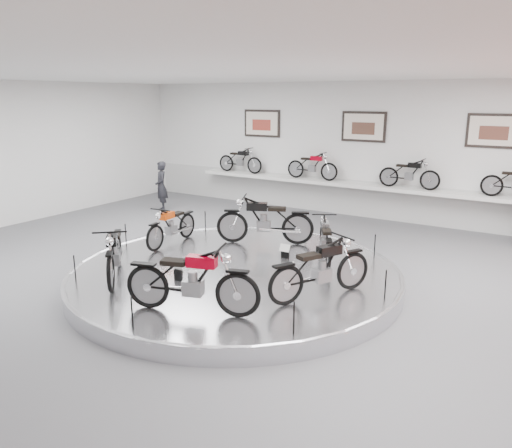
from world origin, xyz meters
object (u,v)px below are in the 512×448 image
Objects in this scene: shelf at (357,185)px; bike_a at (325,239)px; bike_c at (171,225)px; bike_e at (192,280)px; bike_f at (321,268)px; bike_b at (265,220)px; visitor at (161,186)px; display_platform at (235,276)px; bike_d at (114,252)px.

shelf is 7.36× the size of bike_a.
shelf is at bearing 154.28° from bike_c.
bike_e reaches higher than bike_f.
shelf is at bearing -120.85° from bike_b.
bike_f is at bearing 30.70° from bike_e.
visitor reaches higher than bike_b.
visitor is at bearing 87.54° from bike_f.
display_platform is 2.34m from bike_d.
bike_b is 1.02× the size of bike_e.
bike_f reaches higher than bike_c.
bike_c is at bearing -5.55° from visitor.
bike_f is at bearing 8.93° from visitor.
bike_c is (-2.15, 0.59, 0.60)m from display_platform.
bike_f is at bearing -11.73° from display_platform.
bike_f is (0.77, -1.86, 0.07)m from bike_a.
visitor is at bearing 144.43° from display_platform.
bike_a is 4.15m from bike_d.
bike_d is 1.08× the size of visitor.
visitor reaches higher than bike_d.
bike_c is at bearing 117.72° from bike_e.
visitor reaches higher than bike_e.
bike_a is 0.87× the size of bike_f.
display_platform is 3.72× the size of bike_d.
bike_e is at bearing 36.69° from bike_d.
bike_d is 3.77m from bike_f.
bike_d is 1.00× the size of bike_f.
bike_f is (1.41, 1.63, -0.03)m from bike_e.
bike_b is 3.95m from bike_e.
bike_f reaches higher than bike_a.
bike_d is at bearing 9.38° from bike_c.
display_platform is at bearing -90.00° from shelf.
shelf is (0.00, 6.40, 0.85)m from display_platform.
bike_c is (-2.15, -5.81, -0.25)m from shelf.
bike_b is (-0.40, 1.77, 0.70)m from display_platform.
bike_c is 0.88× the size of bike_d.
display_platform is at bearing 108.76° from bike_a.
bike_a is at bearing 49.28° from display_platform.
bike_c is 2.29m from bike_d.
bike_f is (2.42, -2.19, -0.04)m from bike_b.
bike_b is 1.23× the size of bike_c.
bike_e reaches higher than shelf.
visitor is (-6.86, 2.57, 0.05)m from bike_a.
bike_b is at bearing 118.93° from bike_d.
bike_a is at bearing 95.32° from bike_d.
shelf is at bearing -16.45° from bike_a.
bike_f is at bearing 171.92° from bike_a.
bike_b is 3.26m from bike_f.
display_platform is 3.71× the size of bike_f.
shelf is at bearing 75.60° from bike_e.
bike_c reaches higher than display_platform.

